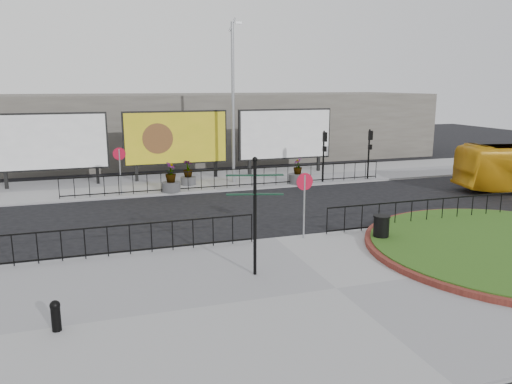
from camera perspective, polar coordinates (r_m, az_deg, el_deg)
name	(u,v)px	position (r m, az deg, el deg)	size (l,w,h in m)	color
ground	(275,241)	(18.81, 2.15, -5.57)	(90.00, 90.00, 0.00)	black
pavement_near	(336,290)	(14.50, 9.15, -11.02)	(30.00, 10.00, 0.12)	gray
pavement_far	(205,181)	(30.00, -5.84, 1.23)	(44.00, 6.00, 0.12)	gray
railing_near_left	(108,241)	(17.25, -16.60, -5.42)	(10.00, 0.10, 1.10)	black
railing_near_right	(427,212)	(21.45, 18.97, -2.14)	(9.00, 0.10, 1.10)	black
railing_far	(233,178)	(27.55, -2.62, 1.59)	(18.00, 0.10, 1.10)	black
speed_sign_far	(120,161)	(26.50, -15.32, 3.48)	(0.64, 0.07, 2.47)	gray
speed_sign_near	(304,191)	(18.33, 5.56, 0.10)	(0.64, 0.07, 2.47)	gray
billboard_left	(50,142)	(30.00, -22.49, 5.28)	(6.20, 0.31, 4.10)	black
billboard_mid	(176,138)	(30.30, -9.13, 6.11)	(6.20, 0.31, 4.10)	black
billboard_right	(285,134)	(32.15, 3.36, 6.58)	(6.20, 0.31, 4.10)	black
lamp_post	(233,101)	(28.86, -2.64, 10.38)	(0.74, 0.18, 9.23)	gray
signal_pole_a	(324,148)	(29.30, 7.79, 4.96)	(0.22, 0.26, 3.00)	black
signal_pole_b	(370,146)	(30.73, 12.85, 5.10)	(0.22, 0.26, 3.00)	black
building_backdrop	(176,127)	(39.42, -9.09, 7.35)	(40.00, 10.00, 5.00)	#69645C
fingerpost_sign	(255,205)	(14.62, -0.13, -1.47)	(1.67, 0.69, 3.59)	black
bollard	(56,314)	(12.76, -21.92, -12.83)	(0.24, 0.24, 0.75)	black
litter_bin	(381,229)	(18.65, 14.12, -4.10)	(0.60, 0.60, 1.00)	black
planter_a	(171,181)	(26.94, -9.70, 1.29)	(0.99, 0.99, 1.58)	#4C4C4F
planter_b	(188,175)	(28.69, -7.76, 1.93)	(0.87, 0.87, 1.43)	#4C4C4F
planter_c	(298,175)	(28.92, 4.77, 1.94)	(1.05, 1.05, 1.47)	#4C4C4F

